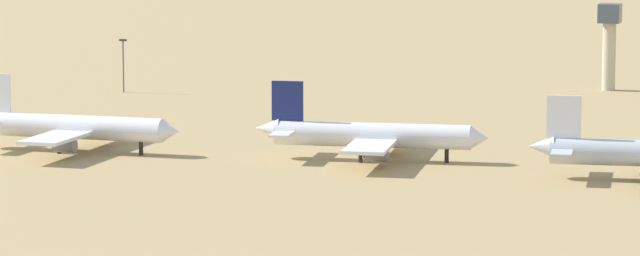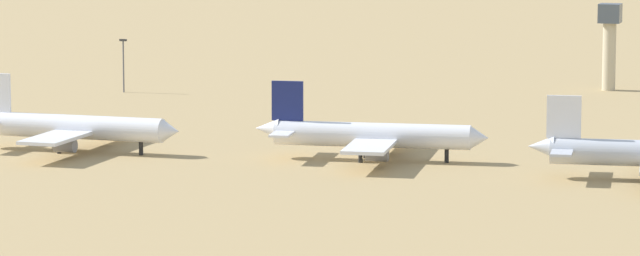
{
  "view_description": "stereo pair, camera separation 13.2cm",
  "coord_description": "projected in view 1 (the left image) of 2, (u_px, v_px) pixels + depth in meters",
  "views": [
    {
      "loc": [
        91.3,
        -316.61,
        51.9
      ],
      "look_at": [
        -7.03,
        -2.76,
        6.0
      ],
      "focal_mm": 102.52,
      "sensor_mm": 36.0,
      "label": 1
    },
    {
      "loc": [
        91.43,
        -316.58,
        51.9
      ],
      "look_at": [
        -7.03,
        -2.76,
        6.0
      ],
      "focal_mm": 102.52,
      "sensor_mm": 36.0,
      "label": 2
    }
  ],
  "objects": [
    {
      "name": "light_pole_west",
      "position": [
        123.0,
        61.0,
        435.88
      ],
      "size": [
        1.8,
        0.5,
        12.79
      ],
      "color": "#59595E",
      "rests_on": "ground"
    },
    {
      "name": "parked_jet_navy_4",
      "position": [
        370.0,
        135.0,
        332.28
      ],
      "size": [
        43.27,
        36.64,
        14.29
      ],
      "rotation": [
        0.0,
        0.0,
        0.11
      ],
      "color": "white",
      "rests_on": "ground"
    },
    {
      "name": "ground",
      "position": [
        361.0,
        160.0,
        333.44
      ],
      "size": [
        4000.0,
        4000.0,
        0.0
      ],
      "primitive_type": "plane",
      "color": "tan"
    },
    {
      "name": "control_tower",
      "position": [
        609.0,
        38.0,
        439.19
      ],
      "size": [
        5.2,
        5.2,
        20.95
      ],
      "color": "#C6B793",
      "rests_on": "ground"
    },
    {
      "name": "parked_jet_white_3",
      "position": [
        71.0,
        127.0,
        342.83
      ],
      "size": [
        43.35,
        36.23,
        14.37
      ],
      "rotation": [
        0.0,
        0.0,
        0.0
      ],
      "color": "white",
      "rests_on": "ground"
    }
  ]
}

